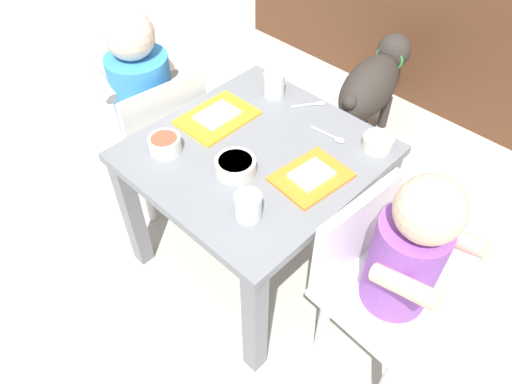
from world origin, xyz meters
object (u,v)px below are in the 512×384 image
(cereal_bowl_left_side, at_px, (378,142))
(water_cup_right, at_px, (248,207))
(water_cup_left, at_px, (274,86))
(cereal_bowl_right_side, at_px, (165,144))
(spoon_by_right_tray, at_px, (312,104))
(seated_child_left, at_px, (144,94))
(dog, at_px, (373,83))
(food_tray_right, at_px, (311,176))
(food_tray_left, at_px, (217,117))
(seated_child_right, at_px, (399,259))
(veggie_bowl_far, at_px, (235,166))
(dining_table, at_px, (256,172))
(spoon_by_left_tray, at_px, (331,136))

(cereal_bowl_left_side, bearing_deg, water_cup_right, -100.61)
(water_cup_left, height_order, cereal_bowl_right_side, water_cup_left)
(cereal_bowl_left_side, distance_m, spoon_by_right_tray, 0.23)
(seated_child_left, height_order, water_cup_left, seated_child_left)
(dog, distance_m, food_tray_right, 0.81)
(food_tray_left, distance_m, cereal_bowl_right_side, 0.18)
(seated_child_right, distance_m, dog, 0.95)
(veggie_bowl_far, bearing_deg, water_cup_right, -33.10)
(seated_child_left, bearing_deg, dog, 67.96)
(dining_table, xyz_separation_m, spoon_by_right_tray, (-0.02, 0.24, 0.08))
(cereal_bowl_right_side, relative_size, veggie_bowl_far, 0.81)
(food_tray_right, bearing_deg, water_cup_left, 147.39)
(dining_table, relative_size, seated_child_left, 0.86)
(food_tray_left, bearing_deg, water_cup_right, -31.71)
(cereal_bowl_left_side, bearing_deg, seated_child_left, -158.97)
(dog, xyz_separation_m, spoon_by_left_tray, (0.22, -0.58, 0.22))
(dining_table, bearing_deg, spoon_by_right_tray, 94.50)
(food_tray_right, bearing_deg, spoon_by_left_tray, 111.36)
(dining_table, xyz_separation_m, cereal_bowl_left_side, (0.21, 0.22, 0.09))
(dog, bearing_deg, water_cup_right, -74.31)
(food_tray_right, height_order, spoon_by_left_tray, food_tray_right)
(food_tray_left, relative_size, water_cup_left, 2.91)
(seated_child_right, bearing_deg, food_tray_right, 174.30)
(food_tray_right, xyz_separation_m, cereal_bowl_right_side, (-0.32, -0.18, 0.02))
(food_tray_left, bearing_deg, water_cup_left, 79.94)
(dining_table, distance_m, food_tray_right, 0.18)
(seated_child_right, distance_m, food_tray_left, 0.60)
(dining_table, xyz_separation_m, seated_child_left, (-0.43, -0.03, 0.05))
(veggie_bowl_far, bearing_deg, cereal_bowl_left_side, 58.13)
(food_tray_right, bearing_deg, seated_child_left, -175.41)
(dining_table, bearing_deg, cereal_bowl_right_side, -135.35)
(seated_child_left, xyz_separation_m, water_cup_right, (0.57, -0.14, 0.06))
(spoon_by_left_tray, bearing_deg, water_cup_left, 171.42)
(cereal_bowl_left_side, height_order, spoon_by_left_tray, cereal_bowl_left_side)
(seated_child_right, xyz_separation_m, food_tray_left, (-0.60, 0.03, 0.04))
(cereal_bowl_left_side, bearing_deg, dining_table, -133.92)
(dog, bearing_deg, cereal_bowl_left_side, -58.10)
(dining_table, distance_m, food_tray_left, 0.18)
(dog, relative_size, water_cup_left, 7.00)
(water_cup_right, relative_size, cereal_bowl_left_side, 0.83)
(water_cup_left, bearing_deg, seated_child_left, -142.23)
(cereal_bowl_right_side, bearing_deg, dining_table, 44.65)
(water_cup_right, bearing_deg, food_tray_left, 148.29)
(food_tray_left, height_order, cereal_bowl_right_side, cereal_bowl_right_side)
(dining_table, bearing_deg, seated_child_right, -1.01)
(food_tray_left, height_order, food_tray_right, same)
(food_tray_right, distance_m, spoon_by_left_tray, 0.16)
(veggie_bowl_far, relative_size, cereal_bowl_left_side, 1.30)
(seated_child_right, distance_m, food_tray_right, 0.27)
(cereal_bowl_left_side, bearing_deg, water_cup_left, -177.90)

